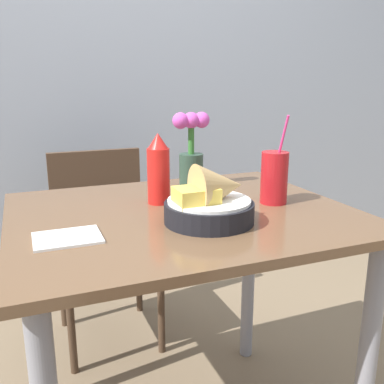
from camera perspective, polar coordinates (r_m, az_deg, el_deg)
The scene contains 8 objects.
wall_window at distance 2.33m, azimuth -12.71°, elevation 19.02°, with size 7.00×0.06×2.60m.
dining_table at distance 1.22m, azimuth -1.21°, elevation -8.34°, with size 0.91×0.76×0.76m.
chair_far_window at distance 1.91m, azimuth -11.95°, elevation -4.68°, with size 0.40×0.40×0.81m.
food_basket at distance 1.07m, azimuth 2.69°, elevation -1.23°, with size 0.23×0.23×0.15m.
ketchup_bottle at distance 1.23m, azimuth -4.50°, elevation 2.97°, with size 0.06×0.06×0.20m.
drink_cup at distance 1.25m, azimuth 10.90°, elevation 1.69°, with size 0.08×0.08×0.26m.
flower_vase at distance 1.42m, azimuth -0.11°, elevation 5.49°, with size 0.13×0.08×0.25m.
napkin at distance 1.01m, azimuth -16.28°, elevation -5.89°, with size 0.15×0.12×0.01m.
Camera 1 is at (-0.39, -1.05, 1.11)m, focal length 40.00 mm.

